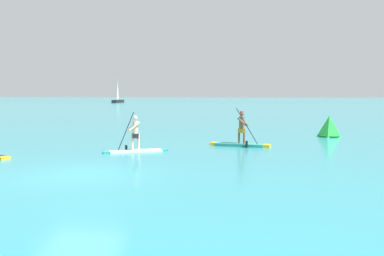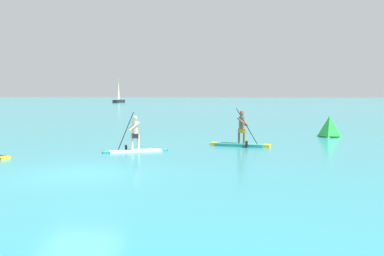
{
  "view_description": "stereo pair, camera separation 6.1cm",
  "coord_description": "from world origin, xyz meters",
  "views": [
    {
      "loc": [
        5.08,
        -12.56,
        2.6
      ],
      "look_at": [
        2.57,
        8.81,
        0.77
      ],
      "focal_mm": 38.66,
      "sensor_mm": 36.0,
      "label": 1
    },
    {
      "loc": [
        5.14,
        -12.55,
        2.6
      ],
      "look_at": [
        2.57,
        8.81,
        0.77
      ],
      "focal_mm": 38.66,
      "sensor_mm": 36.0,
      "label": 2
    }
  ],
  "objects": [
    {
      "name": "sailboat_left_horizon",
      "position": [
        -27.02,
        93.26,
        0.85
      ],
      "size": [
        1.7,
        5.89,
        6.46
      ],
      "rotation": [
        0.0,
        0.0,
        4.64
      ],
      "color": "black",
      "rests_on": "ground"
    },
    {
      "name": "race_marker_buoy",
      "position": [
        10.31,
        12.61,
        0.56
      ],
      "size": [
        1.26,
        1.26,
        1.27
      ],
      "color": "green",
      "rests_on": "ground"
    },
    {
      "name": "paddleboarder_mid_center",
      "position": [
        0.48,
        5.08,
        0.41
      ],
      "size": [
        2.76,
        1.51,
        1.81
      ],
      "rotation": [
        0.0,
        0.0,
        3.56
      ],
      "color": "white",
      "rests_on": "ground"
    },
    {
      "name": "ground",
      "position": [
        0.0,
        0.0,
        0.0
      ],
      "size": [
        440.0,
        440.0,
        0.0
      ],
      "primitive_type": "plane",
      "color": "teal"
    },
    {
      "name": "paddleboarder_far_right",
      "position": [
        5.11,
        7.64,
        0.33
      ],
      "size": [
        2.97,
        1.26,
        1.9
      ],
      "rotation": [
        0.0,
        0.0,
        -0.23
      ],
      "color": "teal",
      "rests_on": "ground"
    }
  ]
}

